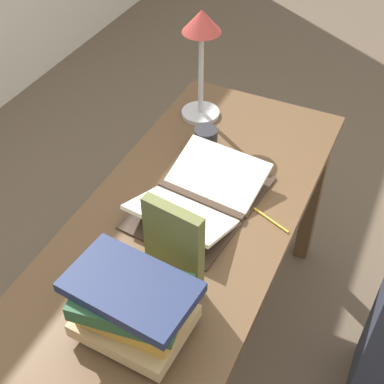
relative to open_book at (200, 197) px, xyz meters
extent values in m
plane|color=brown|center=(-0.11, 0.01, -0.77)|extent=(12.00, 12.00, 0.00)
cube|color=brown|center=(-0.11, 0.01, -0.04)|extent=(1.52, 0.63, 0.03)
cube|color=brown|center=(0.60, -0.25, -0.42)|extent=(0.06, 0.06, 0.71)
cube|color=brown|center=(0.60, 0.28, -0.42)|extent=(0.06, 0.06, 0.71)
cube|color=#38281E|center=(0.00, 0.00, -0.01)|extent=(0.06, 0.30, 0.02)
cube|color=#38281E|center=(-0.12, 0.01, -0.02)|extent=(0.25, 0.33, 0.01)
cube|color=#38281E|center=(0.12, -0.01, -0.02)|extent=(0.25, 0.33, 0.01)
cube|color=silver|center=(-0.11, 0.01, 0.02)|extent=(0.22, 0.32, 0.08)
cube|color=silver|center=(0.11, -0.01, 0.02)|extent=(0.22, 0.32, 0.08)
cube|color=slate|center=(-0.48, -0.05, -0.01)|extent=(0.18, 0.23, 0.03)
cube|color=tan|center=(-0.48, -0.05, 0.02)|extent=(0.22, 0.27, 0.04)
cube|color=#BC8933|center=(-0.48, -0.05, 0.07)|extent=(0.16, 0.24, 0.05)
cube|color=#234C2D|center=(-0.48, -0.05, 0.12)|extent=(0.22, 0.28, 0.04)
cube|color=#1E284C|center=(-0.48, -0.05, 0.15)|extent=(0.21, 0.31, 0.03)
cube|color=brown|center=(-0.31, -0.06, 0.12)|extent=(0.06, 0.17, 0.28)
cylinder|color=#ADADB2|center=(0.43, 0.20, -0.02)|extent=(0.14, 0.14, 0.02)
cylinder|color=#ADADB2|center=(0.43, 0.20, 0.15)|extent=(0.02, 0.02, 0.32)
cone|color=#99332D|center=(0.43, 0.20, 0.35)|extent=(0.13, 0.13, 0.08)
cylinder|color=#28282D|center=(0.26, 0.10, 0.02)|extent=(0.08, 0.08, 0.08)
torus|color=#28282D|center=(0.28, 0.13, 0.02)|extent=(0.04, 0.04, 0.05)
cylinder|color=gold|center=(0.03, -0.21, -0.02)|extent=(0.07, 0.16, 0.01)
camera|label=1|loc=(-1.09, -0.49, 1.14)|focal=50.00mm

